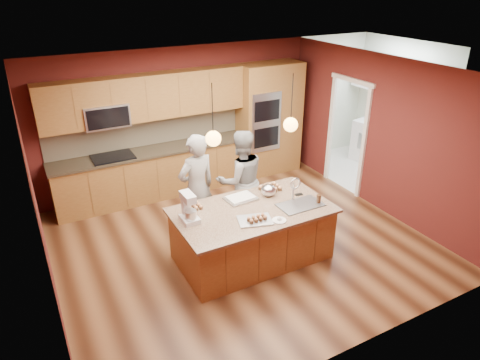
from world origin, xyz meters
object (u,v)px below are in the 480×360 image
island (253,233)px  stand_mixer (189,209)px  person_left (197,189)px  mixing_bowl (269,190)px  person_right (241,180)px

island → stand_mixer: size_ratio=5.47×
person_left → mixing_bowl: 1.10m
person_left → stand_mixer: size_ratio=4.28×
person_right → mixing_bowl: bearing=108.5°
person_right → island: bearing=79.6°
person_left → mixing_bowl: size_ratio=7.83×
island → person_right: bearing=73.2°
person_left → person_right: size_ratio=1.04×
island → stand_mixer: stand_mixer is taller
stand_mixer → mixing_bowl: size_ratio=1.83×
person_left → stand_mixer: 0.88m
island → mixing_bowl: bearing=32.2°
person_left → mixing_bowl: bearing=133.2°
person_right → mixing_bowl: (0.14, -0.63, 0.07)m
island → person_right: 1.02m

